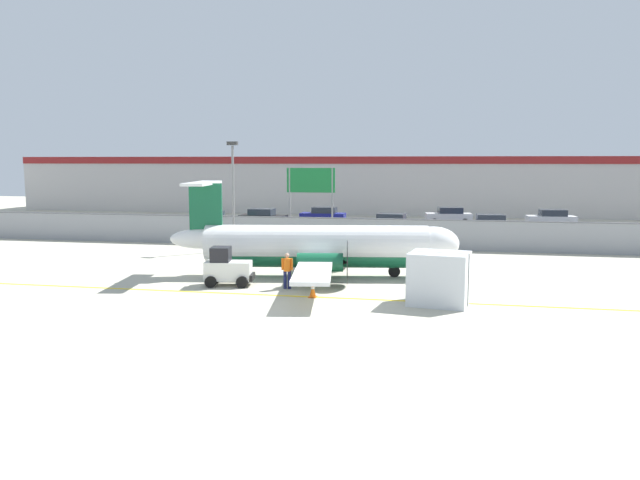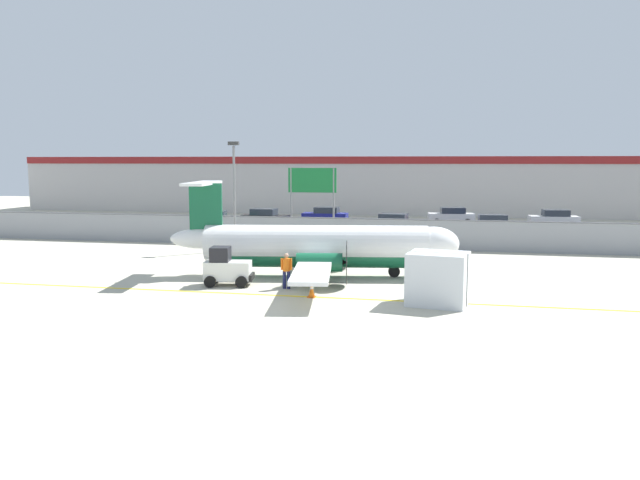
# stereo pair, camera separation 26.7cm
# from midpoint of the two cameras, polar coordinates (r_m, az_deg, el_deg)

# --- Properties ---
(ground_plane) EXTENTS (140.00, 140.00, 0.01)m
(ground_plane) POSITION_cam_midpoint_polar(r_m,az_deg,el_deg) (27.68, -0.17, -5.26)
(ground_plane) COLOR #B2AD99
(perimeter_fence) EXTENTS (98.00, 0.10, 2.10)m
(perimeter_fence) POSITION_cam_midpoint_polar(r_m,az_deg,el_deg) (43.11, 4.02, 0.72)
(perimeter_fence) COLOR gray
(perimeter_fence) RESTS_ON ground
(parking_lot_strip) EXTENTS (98.00, 17.00, 0.12)m
(parking_lot_strip) POSITION_cam_midpoint_polar(r_m,az_deg,el_deg) (54.58, 5.52, 0.96)
(parking_lot_strip) COLOR #38383A
(parking_lot_strip) RESTS_ON ground
(background_building) EXTENTS (91.00, 8.10, 6.50)m
(background_building) POSITION_cam_midpoint_polar(r_m,az_deg,el_deg) (72.73, 7.01, 5.02)
(background_building) COLOR #BCB7B2
(background_building) RESTS_ON ground
(commuter_airplane) EXTENTS (15.08, 16.05, 4.92)m
(commuter_airplane) POSITION_cam_midpoint_polar(r_m,az_deg,el_deg) (32.34, -0.10, -0.57)
(commuter_airplane) COLOR white
(commuter_airplane) RESTS_ON ground
(baggage_tug) EXTENTS (2.47, 1.69, 1.88)m
(baggage_tug) POSITION_cam_midpoint_polar(r_m,az_deg,el_deg) (30.49, -8.73, -2.55)
(baggage_tug) COLOR silver
(baggage_tug) RESTS_ON ground
(ground_crew_worker) EXTENTS (0.55, 0.38, 1.70)m
(ground_crew_worker) POSITION_cam_midpoint_polar(r_m,az_deg,el_deg) (29.38, -3.28, -2.65)
(ground_crew_worker) COLOR #191E4C
(ground_crew_worker) RESTS_ON ground
(cargo_container) EXTENTS (2.70, 2.37, 2.20)m
(cargo_container) POSITION_cam_midpoint_polar(r_m,az_deg,el_deg) (26.63, 10.55, -3.47)
(cargo_container) COLOR silver
(cargo_container) RESTS_ON ground
(traffic_cone_near_left) EXTENTS (0.36, 0.36, 0.64)m
(traffic_cone_near_left) POSITION_cam_midpoint_polar(r_m,az_deg,el_deg) (32.65, -0.18, -2.78)
(traffic_cone_near_left) COLOR orange
(traffic_cone_near_left) RESTS_ON ground
(traffic_cone_near_right) EXTENTS (0.36, 0.36, 0.64)m
(traffic_cone_near_right) POSITION_cam_midpoint_polar(r_m,az_deg,el_deg) (35.80, -3.73, -1.91)
(traffic_cone_near_right) COLOR orange
(traffic_cone_near_right) RESTS_ON ground
(traffic_cone_far_left) EXTENTS (0.36, 0.36, 0.64)m
(traffic_cone_far_left) POSITION_cam_midpoint_polar(r_m,az_deg,el_deg) (27.64, -0.94, -4.62)
(traffic_cone_far_left) COLOR orange
(traffic_cone_far_left) RESTS_ON ground
(parked_car_0) EXTENTS (4.40, 2.45, 1.58)m
(parked_car_0) POSITION_cam_midpoint_polar(r_m,az_deg,el_deg) (55.17, -10.20, 1.81)
(parked_car_0) COLOR #19662D
(parked_car_0) RESTS_ON parking_lot_strip
(parked_car_1) EXTENTS (4.29, 2.19, 1.58)m
(parked_car_1) POSITION_cam_midpoint_polar(r_m,az_deg,el_deg) (56.92, -5.37, 2.06)
(parked_car_1) COLOR black
(parked_car_1) RESTS_ON parking_lot_strip
(parked_car_2) EXTENTS (4.21, 2.03, 1.58)m
(parked_car_2) POSITION_cam_midpoint_polar(r_m,az_deg,el_deg) (58.79, 0.17, 2.25)
(parked_car_2) COLOR navy
(parked_car_2) RESTS_ON parking_lot_strip
(parked_car_3) EXTENTS (4.39, 2.44, 1.58)m
(parked_car_3) POSITION_cam_midpoint_polar(r_m,az_deg,el_deg) (51.80, 6.27, 1.54)
(parked_car_3) COLOR red
(parked_car_3) RESTS_ON parking_lot_strip
(parked_car_4) EXTENTS (4.38, 2.42, 1.58)m
(parked_car_4) POSITION_cam_midpoint_polar(r_m,az_deg,el_deg) (59.68, 11.58, 2.18)
(parked_car_4) COLOR silver
(parked_car_4) RESTS_ON parking_lot_strip
(parked_car_5) EXTENTS (4.26, 2.13, 1.58)m
(parked_car_5) POSITION_cam_midpoint_polar(r_m,az_deg,el_deg) (52.49, 15.30, 1.40)
(parked_car_5) COLOR navy
(parked_car_5) RESTS_ON parking_lot_strip
(parked_car_6) EXTENTS (4.30, 2.22, 1.58)m
(parked_car_6) POSITION_cam_midpoint_polar(r_m,az_deg,el_deg) (59.35, 20.27, 1.85)
(parked_car_6) COLOR silver
(parked_car_6) RESTS_ON parking_lot_strip
(apron_light_pole) EXTENTS (0.70, 0.30, 7.27)m
(apron_light_pole) POSITION_cam_midpoint_polar(r_m,az_deg,el_deg) (41.92, -8.13, 4.85)
(apron_light_pole) COLOR slate
(apron_light_pole) RESTS_ON ground
(highway_sign) EXTENTS (3.60, 0.14, 5.50)m
(highway_sign) POSITION_cam_midpoint_polar(r_m,az_deg,el_deg) (45.83, -1.01, 4.91)
(highway_sign) COLOR slate
(highway_sign) RESTS_ON ground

